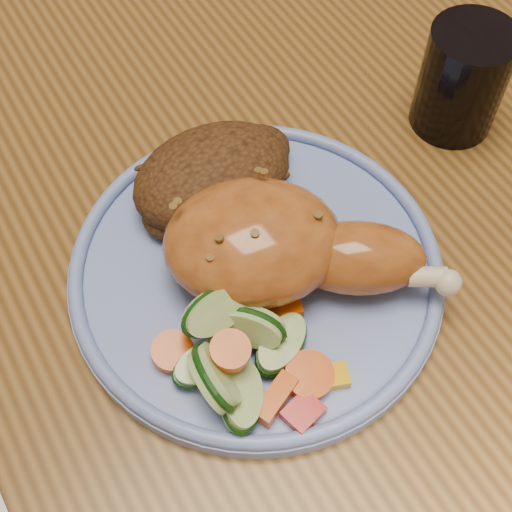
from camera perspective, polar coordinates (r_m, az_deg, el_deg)
name	(u,v)px	position (r m, az deg, el deg)	size (l,w,h in m)	color
ground	(252,461)	(1.23, -0.35, -16.11)	(4.00, 4.00, 0.00)	#4F331B
dining_table	(248,240)	(0.62, -0.66, 1.33)	(0.90, 1.40, 0.75)	brown
chair_far	(37,0)	(1.16, -17.11, 19.01)	(0.42, 0.42, 0.91)	#4C2D16
plate	(256,272)	(0.50, 0.00, -1.29)	(0.26, 0.26, 0.01)	#697FC5
plate_rim	(256,264)	(0.49, 0.00, -0.63)	(0.26, 0.26, 0.01)	#697FC5
chicken_leg	(278,246)	(0.47, 1.80, 0.81)	(0.18, 0.16, 0.06)	#AA5B23
rice_pilaf	(215,176)	(0.51, -3.31, 6.43)	(0.13, 0.09, 0.05)	#462711
vegetable_pile	(240,356)	(0.44, -1.26, -7.97)	(0.10, 0.11, 0.05)	#A50A05
drinking_glass	(462,80)	(0.58, 16.18, 13.39)	(0.07, 0.07, 0.09)	black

